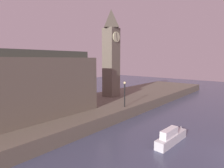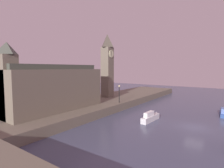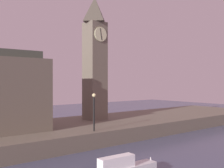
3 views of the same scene
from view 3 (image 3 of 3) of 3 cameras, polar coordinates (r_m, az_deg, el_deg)
The scene contains 3 objects.
far_embankment at distance 29.44m, azimuth -14.57°, elevation -10.18°, with size 70.00×12.00×1.50m, color #6B6051.
clock_tower at distance 34.45m, azimuth -3.57°, elevation 5.77°, with size 2.54×2.57×15.22m.
streetlamp at distance 26.20m, azimuth -3.75°, elevation -4.85°, with size 0.36×0.36×3.58m.
Camera 3 is at (-11.96, -6.36, 6.16)m, focal length 44.08 mm.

